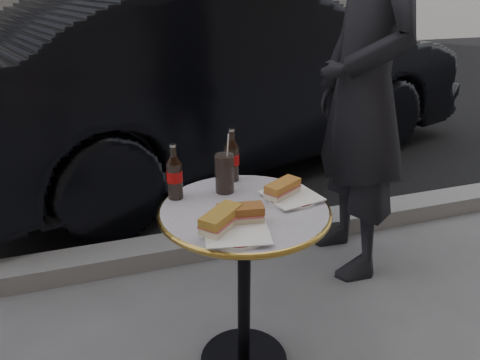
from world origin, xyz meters
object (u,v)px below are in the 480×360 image
object	(u,v)px
parked_car	(228,77)
bistro_table	(244,292)
plate_left	(236,232)
pedestrian	(364,92)
plate_right	(292,197)
cola_bottle_left	(174,171)
cola_bottle_right	(232,155)
cola_glass	(225,173)

from	to	relation	value
parked_car	bistro_table	bearing A→B (deg)	146.05
plate_left	pedestrian	bearing A→B (deg)	39.19
bistro_table	plate_right	bearing A→B (deg)	4.53
cola_bottle_left	parked_car	distance (m)	2.29
cola_bottle_left	pedestrian	xyz separation A→B (m)	(1.03, 0.41, 0.13)
bistro_table	cola_bottle_left	bearing A→B (deg)	143.62
bistro_table	plate_left	distance (m)	0.42
plate_left	parked_car	world-z (taller)	parked_car
cola_bottle_left	parked_car	size ratio (longest dim) A/B	0.05
plate_left	plate_right	distance (m)	0.33
bistro_table	cola_bottle_right	bearing A→B (deg)	82.68
plate_left	pedestrian	world-z (taller)	pedestrian
cola_glass	cola_bottle_right	bearing A→B (deg)	59.02
plate_left	cola_glass	bearing A→B (deg)	79.89
cola_bottle_right	plate_right	bearing A→B (deg)	-56.31
bistro_table	plate_left	world-z (taller)	plate_left
plate_left	cola_bottle_left	distance (m)	0.37
plate_right	parked_car	xyz separation A→B (m)	(0.44, 2.26, -0.00)
cola_bottle_right	plate_left	bearing A→B (deg)	-105.53
cola_glass	pedestrian	size ratio (longest dim) A/B	0.08
cola_bottle_left	cola_bottle_right	bearing A→B (deg)	20.60
cola_bottle_right	pedestrian	distance (m)	0.85
cola_bottle_right	pedestrian	world-z (taller)	pedestrian
bistro_table	cola_bottle_left	world-z (taller)	cola_bottle_left
plate_left	cola_glass	world-z (taller)	cola_glass
plate_right	pedestrian	bearing A→B (deg)	41.42
cola_glass	parked_car	distance (m)	2.23
cola_glass	plate_right	bearing A→B (deg)	-32.43
bistro_table	cola_glass	bearing A→B (deg)	100.00
plate_right	cola_bottle_right	xyz separation A→B (m)	(-0.16, 0.24, 0.10)
plate_left	parked_car	bearing A→B (deg)	73.62
cola_bottle_right	parked_car	xyz separation A→B (m)	(0.60, 2.02, -0.10)
cola_bottle_left	cola_bottle_right	world-z (taller)	cola_bottle_right
plate_left	pedestrian	size ratio (longest dim) A/B	0.11
bistro_table	cola_glass	xyz separation A→B (m)	(-0.03, 0.15, 0.44)
bistro_table	parked_car	bearing A→B (deg)	74.43
parked_car	cola_bottle_left	bearing A→B (deg)	139.72
bistro_table	cola_bottle_left	size ratio (longest dim) A/B	3.45
bistro_table	cola_bottle_left	distance (m)	0.54
cola_glass	pedestrian	xyz separation A→B (m)	(0.84, 0.41, 0.16)
plate_right	cola_bottle_right	bearing A→B (deg)	123.69
cola_glass	pedestrian	distance (m)	0.95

